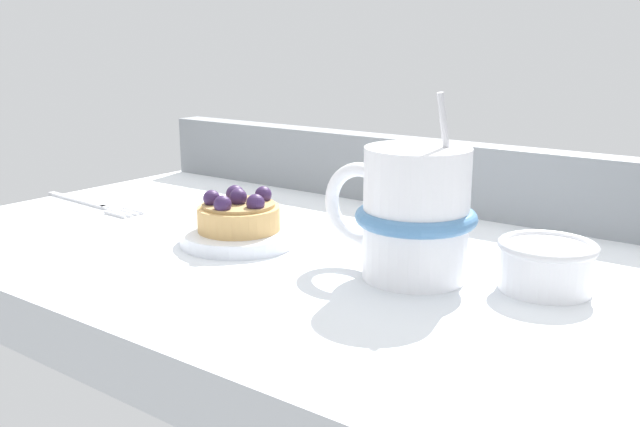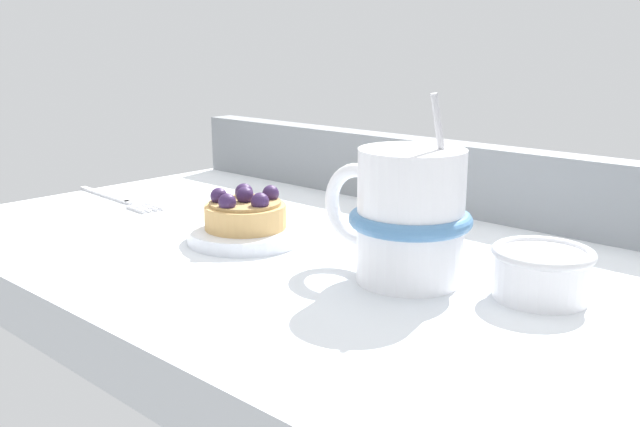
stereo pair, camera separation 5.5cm
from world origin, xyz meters
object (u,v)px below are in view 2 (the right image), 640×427
raspberry_tart (245,212)px  sugar_bowl (542,271)px  coffee_mug (407,216)px  dessert_fork (117,197)px  dessert_plate (246,235)px

raspberry_tart → sugar_bowl: bearing=9.8°
sugar_bowl → raspberry_tart: bearing=-170.2°
raspberry_tart → coffee_mug: bearing=4.3°
dessert_fork → sugar_bowl: bearing=4.0°
dessert_plate → raspberry_tart: raspberry_tart is taller
dessert_fork → sugar_bowl: sugar_bowl is taller
dessert_plate → coffee_mug: size_ratio=0.74×
dessert_fork → sugar_bowl: (47.80, 3.37, 1.60)cm
dessert_plate → sugar_bowl: size_ratio=1.48×
dessert_plate → raspberry_tart: 2.05cm
coffee_mug → dessert_fork: size_ratio=0.86×
coffee_mug → sugar_bowl: 10.05cm
coffee_mug → raspberry_tart: bearing=-175.7°
raspberry_tart → coffee_mug: (16.26, 1.22, 2.26)cm
dessert_fork → sugar_bowl: size_ratio=2.32×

